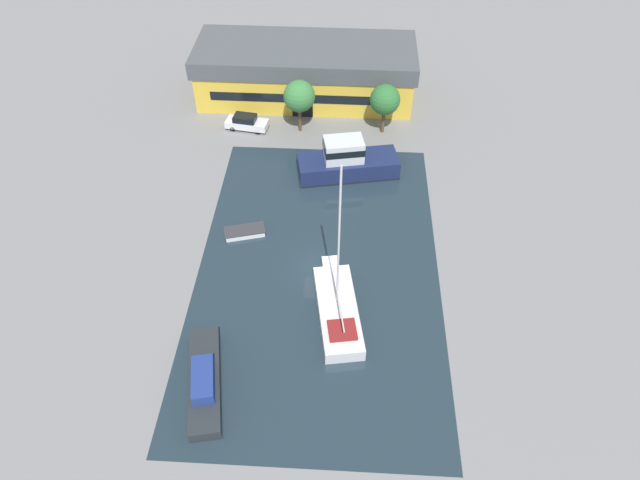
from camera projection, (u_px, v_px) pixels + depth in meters
ground_plane at (318, 269)px, 49.91m from camera, size 440.00×440.00×0.00m
water_canal at (318, 269)px, 49.91m from camera, size 20.93×35.35×0.01m
warehouse_building at (306, 71)px, 68.28m from camera, size 26.00×10.33×6.28m
quay_tree_near_building at (385, 100)px, 61.93m from camera, size 3.33×3.33×5.80m
quay_tree_by_water at (299, 96)px, 61.91m from camera, size 3.48×3.48×6.15m
parked_car at (246, 122)px, 64.68m from camera, size 4.98×2.58×1.67m
sailboat_moored at (338, 309)px, 45.91m from camera, size 4.49×10.32×14.82m
motor_cruiser at (347, 162)px, 58.36m from camera, size 10.82×5.52×4.20m
small_dinghy at (245, 232)px, 52.81m from camera, size 4.00×2.51×0.60m
cabin_boat at (205, 381)px, 41.25m from camera, size 3.90×9.08×2.06m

